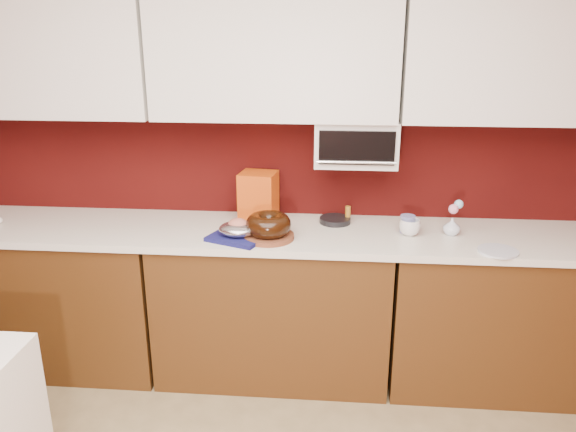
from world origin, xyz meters
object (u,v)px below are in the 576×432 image
(pandoro_box, at_px, (259,196))
(coffee_mug, at_px, (410,226))
(blue_jar, at_px, (407,224))
(toaster_oven, at_px, (356,142))
(foil_ham_nest, at_px, (238,229))
(flower_vase, at_px, (452,225))
(bundt_cake, at_px, (268,225))

(pandoro_box, relative_size, coffee_mug, 2.57)
(blue_jar, bearing_deg, toaster_oven, 155.81)
(toaster_oven, xyz_separation_m, foil_ham_nest, (-0.62, -0.31, -0.42))
(flower_vase, bearing_deg, bundt_cake, -171.65)
(pandoro_box, distance_m, coffee_mug, 0.89)
(pandoro_box, height_order, coffee_mug, pandoro_box)
(bundt_cake, bearing_deg, pandoro_box, 106.43)
(coffee_mug, xyz_separation_m, flower_vase, (0.23, 0.02, 0.00))
(pandoro_box, xyz_separation_m, blue_jar, (0.85, -0.17, -0.09))
(flower_vase, bearing_deg, coffee_mug, -173.84)
(toaster_oven, bearing_deg, pandoro_box, 176.61)
(foil_ham_nest, height_order, coffee_mug, coffee_mug)
(pandoro_box, bearing_deg, flower_vase, -1.54)
(foil_ham_nest, bearing_deg, pandoro_box, 79.49)
(bundt_cake, height_order, flower_vase, bundt_cake)
(foil_ham_nest, bearing_deg, coffee_mug, 8.32)
(bundt_cake, distance_m, coffee_mug, 0.77)
(toaster_oven, distance_m, bundt_cake, 0.67)
(coffee_mug, bearing_deg, bundt_cake, -170.99)
(flower_vase, bearing_deg, pandoro_box, 170.27)
(foil_ham_nest, xyz_separation_m, blue_jar, (0.92, 0.18, -0.01))
(pandoro_box, height_order, flower_vase, pandoro_box)
(bundt_cake, bearing_deg, coffee_mug, 9.01)
(foil_ham_nest, height_order, flower_vase, flower_vase)
(toaster_oven, relative_size, bundt_cake, 1.85)
(toaster_oven, xyz_separation_m, coffee_mug, (0.30, -0.18, -0.42))
(foil_ham_nest, relative_size, blue_jar, 2.16)
(toaster_oven, relative_size, flower_vase, 4.12)
(flower_vase, bearing_deg, toaster_oven, 163.90)
(flower_vase, bearing_deg, foil_ham_nest, -172.11)
(blue_jar, xyz_separation_m, flower_vase, (0.24, -0.02, 0.01))
(coffee_mug, bearing_deg, toaster_oven, 149.53)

